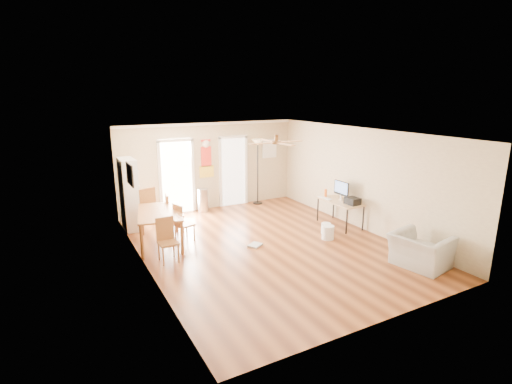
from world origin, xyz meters
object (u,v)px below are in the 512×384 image
computer_desk (340,213)px  printer (353,201)px  dining_chair_right_b (184,222)px  dining_chair_right_a (175,213)px  torchiere_lamp (258,172)px  wastebasket_b (328,232)px  dining_table (161,228)px  bookshelf (129,194)px  armchair (420,251)px  dining_chair_far (144,208)px  wastebasket_a (326,228)px  trash_can (203,200)px  dining_chair_near (168,241)px

computer_desk → printer: printer is taller
dining_chair_right_b → dining_chair_right_a: bearing=-15.3°
dining_chair_right_b → torchiere_lamp: torchiere_lamp is taller
wastebasket_b → dining_table: bearing=156.3°
torchiere_lamp → wastebasket_b: torchiere_lamp is taller
bookshelf → dining_chair_right_b: bookshelf is taller
armchair → dining_chair_far: bearing=30.9°
dining_table → wastebasket_a: size_ratio=5.90×
printer → wastebasket_b: bearing=-166.8°
torchiere_lamp → trash_can: bearing=179.6°
wastebasket_a → wastebasket_b: (-0.20, -0.33, 0.03)m
dining_table → trash_can: 2.65m
wastebasket_b → armchair: bearing=-72.2°
dining_table → printer: printer is taller
dining_table → dining_chair_right_a: (0.55, 0.68, 0.09)m
wastebasket_b → bookshelf: bearing=142.8°
dining_table → dining_chair_near: (-0.12, -1.03, 0.06)m
dining_chair_right_b → wastebasket_a: 3.51m
dining_table → computer_desk: bearing=-11.7°
dining_chair_near → wastebasket_a: 3.97m
torchiere_lamp → dining_chair_near: bearing=-141.6°
torchiere_lamp → wastebasket_b: size_ratio=6.13×
dining_chair_far → wastebasket_a: (3.90, -2.59, -0.41)m
dining_chair_right_b → trash_can: (1.24, 2.02, -0.11)m
torchiere_lamp → armchair: 5.72m
printer → wastebasket_b: printer is taller
bookshelf → torchiere_lamp: torchiere_lamp is taller
dining_chair_right_b → dining_chair_far: (-0.62, 1.38, 0.09)m
dining_chair_near → wastebasket_a: (3.95, -0.24, -0.33)m
dining_chair_right_b → dining_chair_near: size_ratio=1.00×
armchair → bookshelf: bearing=32.1°
dining_chair_far → torchiere_lamp: bearing=172.1°
wastebasket_a → armchair: 2.48m
dining_table → wastebasket_a: bearing=-18.3°
dining_table → wastebasket_b: size_ratio=4.76×
trash_can → printer: size_ratio=2.04×
dining_chair_near → torchiere_lamp: torchiere_lamp is taller
dining_chair_near → bookshelf: bearing=95.2°
torchiere_lamp → armchair: bearing=-83.2°
dining_chair_near → armchair: size_ratio=0.88×
dining_chair_far → printer: dining_chair_far is taller
trash_can → dining_table: bearing=-132.3°
dining_table → bookshelf: bearing=105.1°
trash_can → dining_chair_right_a: bearing=-134.0°
dining_chair_right_a → dining_chair_far: (-0.62, 0.64, 0.06)m
dining_chair_near → wastebasket_b: dining_chair_near is taller
torchiere_lamp → wastebasket_a: size_ratio=7.58×
dining_table → wastebasket_b: 3.97m
bookshelf → wastebasket_b: (4.02, -3.06, -0.75)m
dining_chair_right_b → armchair: (3.75, -3.63, -0.12)m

